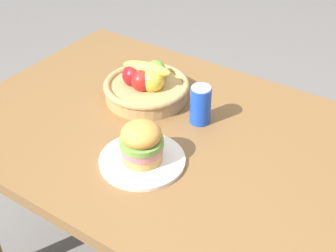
% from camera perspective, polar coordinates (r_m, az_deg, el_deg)
% --- Properties ---
extents(dining_table, '(1.40, 0.90, 0.75)m').
position_cam_1_polar(dining_table, '(1.47, 1.30, -4.19)').
color(dining_table, brown).
rests_on(dining_table, ground_plane).
extents(plate, '(0.25, 0.25, 0.01)m').
position_cam_1_polar(plate, '(1.31, -3.21, -4.25)').
color(plate, silver).
rests_on(plate, dining_table).
extents(sandwich, '(0.12, 0.12, 0.12)m').
position_cam_1_polar(sandwich, '(1.26, -3.31, -2.00)').
color(sandwich, tan).
rests_on(sandwich, plate).
extents(soda_can, '(0.07, 0.07, 0.13)m').
position_cam_1_polar(soda_can, '(1.43, 4.05, 2.64)').
color(soda_can, blue).
rests_on(soda_can, dining_table).
extents(fruit_basket, '(0.29, 0.29, 0.14)m').
position_cam_1_polar(fruit_basket, '(1.55, -2.70, 5.02)').
color(fruit_basket, tan).
rests_on(fruit_basket, dining_table).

